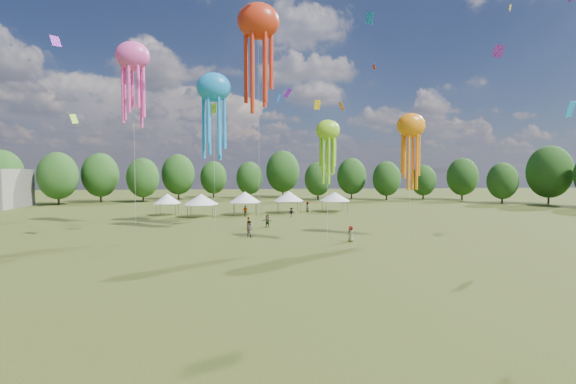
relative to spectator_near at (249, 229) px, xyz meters
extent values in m
plane|color=#384416|center=(5.19, -30.22, -0.95)|extent=(300.00, 300.00, 0.00)
imported|color=gray|center=(0.00, 0.00, 0.00)|extent=(1.16, 1.14, 1.89)
imported|color=gray|center=(10.98, 27.54, 0.01)|extent=(0.91, 1.09, 1.90)
imported|color=gray|center=(10.81, 26.92, -0.10)|extent=(0.92, 1.01, 1.69)
imported|color=gray|center=(7.02, 19.33, -0.18)|extent=(1.03, 0.65, 1.54)
imported|color=gray|center=(-0.55, 21.10, -0.02)|extent=(1.16, 0.92, 1.84)
imported|color=gray|center=(2.45, 7.58, -0.10)|extent=(1.64, 1.09, 1.69)
imported|color=gray|center=(-0.13, 5.95, -0.12)|extent=(0.53, 0.68, 1.64)
imported|color=gray|center=(10.84, -4.15, -0.09)|extent=(0.84, 0.99, 1.71)
cylinder|color=#47474C|center=(-15.37, 22.66, 0.03)|extent=(0.08, 0.08, 1.95)
cylinder|color=#47474C|center=(-15.37, 25.78, 0.03)|extent=(0.08, 0.08, 1.95)
cylinder|color=#47474C|center=(-12.24, 22.66, 0.03)|extent=(0.08, 0.08, 1.95)
cylinder|color=#47474C|center=(-12.24, 25.78, 0.03)|extent=(0.08, 0.08, 1.95)
cube|color=white|center=(-13.80, 24.22, 1.06)|extent=(3.53, 3.53, 0.10)
cone|color=white|center=(-13.80, 24.22, 1.94)|extent=(4.59, 4.59, 1.67)
cylinder|color=#47474C|center=(-9.73, 19.28, 0.05)|extent=(0.08, 0.08, 2.00)
cylinder|color=#47474C|center=(-9.73, 23.19, 0.05)|extent=(0.08, 0.08, 2.00)
cylinder|color=#47474C|center=(-5.81, 19.28, 0.05)|extent=(0.08, 0.08, 2.00)
cylinder|color=#47474C|center=(-5.81, 23.19, 0.05)|extent=(0.08, 0.08, 2.00)
cube|color=white|center=(-7.77, 21.23, 1.10)|extent=(4.32, 4.32, 0.10)
cone|color=white|center=(-7.77, 21.23, 2.01)|extent=(5.61, 5.61, 1.71)
cylinder|color=#47474C|center=(-2.48, 21.57, 0.11)|extent=(0.08, 0.08, 2.12)
cylinder|color=#47474C|center=(-2.48, 25.36, 0.11)|extent=(0.08, 0.08, 2.12)
cylinder|color=#47474C|center=(1.31, 21.57, 0.11)|extent=(0.08, 0.08, 2.12)
cylinder|color=#47474C|center=(1.31, 25.36, 0.11)|extent=(0.08, 0.08, 2.12)
cube|color=white|center=(-0.59, 23.47, 1.23)|extent=(4.19, 4.19, 0.10)
cone|color=white|center=(-0.59, 23.47, 2.18)|extent=(5.44, 5.44, 1.82)
cylinder|color=#47474C|center=(5.33, 24.07, 0.09)|extent=(0.08, 0.08, 2.08)
cylinder|color=#47474C|center=(5.33, 27.86, 0.09)|extent=(0.08, 0.08, 2.08)
cylinder|color=#47474C|center=(9.12, 24.07, 0.09)|extent=(0.08, 0.08, 2.08)
cylinder|color=#47474C|center=(9.12, 27.86, 0.09)|extent=(0.08, 0.08, 2.08)
cube|color=white|center=(7.23, 25.96, 1.18)|extent=(4.19, 4.19, 0.10)
cone|color=white|center=(7.23, 25.96, 2.12)|extent=(5.45, 5.45, 1.78)
cylinder|color=#47474C|center=(14.07, 25.49, 0.02)|extent=(0.08, 0.08, 1.93)
cylinder|color=#47474C|center=(14.07, 29.46, 0.02)|extent=(0.08, 0.08, 1.93)
cylinder|color=#47474C|center=(18.04, 25.49, 0.02)|extent=(0.08, 0.08, 1.93)
cylinder|color=#47474C|center=(18.04, 29.46, 0.02)|extent=(0.08, 0.08, 1.93)
cube|color=white|center=(16.05, 27.47, 1.03)|extent=(4.37, 4.37, 0.10)
cone|color=white|center=(16.05, 27.47, 1.91)|extent=(5.68, 5.68, 1.65)
ellipsoid|color=#1988D7|center=(-4.25, 4.51, 16.93)|extent=(4.21, 2.95, 3.58)
cylinder|color=beige|center=(-4.25, 4.51, 7.99)|extent=(0.03, 0.03, 17.88)
ellipsoid|color=red|center=(1.30, 5.62, 25.50)|extent=(5.33, 3.73, 4.53)
cylinder|color=beige|center=(1.30, 5.62, 12.28)|extent=(0.03, 0.03, 26.44)
ellipsoid|color=orange|center=(18.22, -2.14, 11.81)|extent=(3.26, 2.28, 2.77)
cylinder|color=beige|center=(18.22, -2.14, 5.43)|extent=(0.03, 0.03, 12.75)
ellipsoid|color=#FF4BAE|center=(-15.18, 9.55, 21.82)|extent=(4.44, 3.11, 3.78)
cylinder|color=beige|center=(-15.18, 9.55, 10.44)|extent=(0.03, 0.03, 22.76)
ellipsoid|color=#92D723|center=(8.26, -4.18, 10.96)|extent=(2.58, 1.81, 2.20)
cylinder|color=beige|center=(8.26, -4.18, 5.01)|extent=(0.03, 0.03, 11.91)
cube|color=purple|center=(8.15, 36.40, 22.49)|extent=(1.80, 1.39, 2.21)
cube|color=red|center=(21.70, 22.34, 24.56)|extent=(0.43, 0.74, 0.95)
cube|color=gold|center=(9.26, 7.91, 15.58)|extent=(0.96, 0.84, 1.29)
cube|color=#92D723|center=(-6.83, 37.04, 19.26)|extent=(1.29, 1.81, 2.45)
cube|color=#1988D7|center=(19.16, 16.99, 30.71)|extent=(0.73, 1.88, 2.13)
cube|color=purple|center=(39.21, 14.42, 25.46)|extent=(1.66, 0.90, 2.08)
cube|color=orange|center=(18.85, 34.27, 19.67)|extent=(1.01, 1.59, 1.70)
cube|color=gold|center=(29.48, -2.46, 25.11)|extent=(0.49, 0.49, 0.71)
cube|color=#92D723|center=(-30.42, 28.51, 15.80)|extent=(1.09, 1.26, 1.86)
cube|color=blue|center=(4.43, 13.13, 17.30)|extent=(0.90, 1.15, 1.17)
cube|color=#1988D7|center=(33.66, -6.73, 13.15)|extent=(1.19, 1.08, 1.74)
cube|color=purple|center=(-16.60, -9.06, 17.85)|extent=(0.89, 0.87, 1.00)
cylinder|color=#38281C|center=(-54.96, 50.30, 0.82)|extent=(0.44, 0.44, 3.53)
ellipsoid|color=#234A18|center=(-54.96, 50.30, 5.90)|extent=(8.83, 8.83, 11.04)
cylinder|color=#38281C|center=(-41.98, 47.97, 0.74)|extent=(0.44, 0.44, 3.36)
ellipsoid|color=#234A18|center=(-41.98, 47.97, 5.57)|extent=(8.40, 8.40, 10.51)
cylinder|color=#38281C|center=(-35.50, 55.27, 0.76)|extent=(0.44, 0.44, 3.41)
ellipsoid|color=#234A18|center=(-35.50, 55.27, 5.66)|extent=(8.53, 8.53, 10.66)
cylinder|color=#38281C|center=(-25.41, 54.80, 0.59)|extent=(0.44, 0.44, 3.07)
ellipsoid|color=#234A18|center=(-25.41, 54.80, 4.99)|extent=(7.66, 7.66, 9.58)
cylinder|color=#38281C|center=(-18.32, 63.12, 0.77)|extent=(0.44, 0.44, 3.43)
ellipsoid|color=#234A18|center=(-18.32, 63.12, 5.71)|extent=(8.58, 8.58, 10.73)
cylinder|color=#38281C|center=(-9.57, 68.74, 0.53)|extent=(0.44, 0.44, 2.95)
ellipsoid|color=#234A18|center=(-9.57, 68.74, 4.76)|extent=(7.37, 7.37, 9.21)
cylinder|color=#38281C|center=(0.49, 64.84, 0.50)|extent=(0.44, 0.44, 2.89)
ellipsoid|color=#234A18|center=(0.49, 64.84, 4.66)|extent=(7.23, 7.23, 9.04)
cylinder|color=#38281C|center=(10.10, 69.27, 0.97)|extent=(0.44, 0.44, 3.84)
ellipsoid|color=#234A18|center=(10.10, 69.27, 6.49)|extent=(9.60, 9.60, 11.99)
cylinder|color=#38281C|center=(18.38, 58.22, 0.48)|extent=(0.44, 0.44, 2.84)
ellipsoid|color=#234A18|center=(18.38, 58.22, 4.56)|extent=(7.11, 7.11, 8.89)
cylinder|color=#38281C|center=(28.12, 60.82, 0.64)|extent=(0.44, 0.44, 3.16)
ellipsoid|color=#234A18|center=(28.12, 60.82, 5.18)|extent=(7.91, 7.91, 9.88)
cylinder|color=#38281C|center=(35.88, 55.07, 0.50)|extent=(0.44, 0.44, 2.88)
ellipsoid|color=#234A18|center=(35.88, 55.07, 4.64)|extent=(7.21, 7.21, 9.01)
cylinder|color=#38281C|center=(46.70, 57.02, 0.37)|extent=(0.44, 0.44, 2.63)
ellipsoid|color=#234A18|center=(46.70, 57.02, 4.15)|extent=(6.57, 6.57, 8.22)
cylinder|color=#38281C|center=(55.70, 53.51, 0.62)|extent=(0.44, 0.44, 3.13)
ellipsoid|color=#234A18|center=(55.70, 53.51, 5.11)|extent=(7.81, 7.81, 9.77)
cylinder|color=#38281C|center=(58.83, 41.59, 0.41)|extent=(0.44, 0.44, 2.72)
ellipsoid|color=#234A18|center=(58.83, 41.59, 4.32)|extent=(6.80, 6.80, 8.50)
cylinder|color=#38281C|center=(68.15, 38.70, 0.96)|extent=(0.44, 0.44, 3.81)
ellipsoid|color=#234A18|center=(68.15, 38.70, 6.44)|extent=(9.52, 9.52, 11.90)
camera|label=1|loc=(-0.28, -46.21, 6.72)|focal=25.13mm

